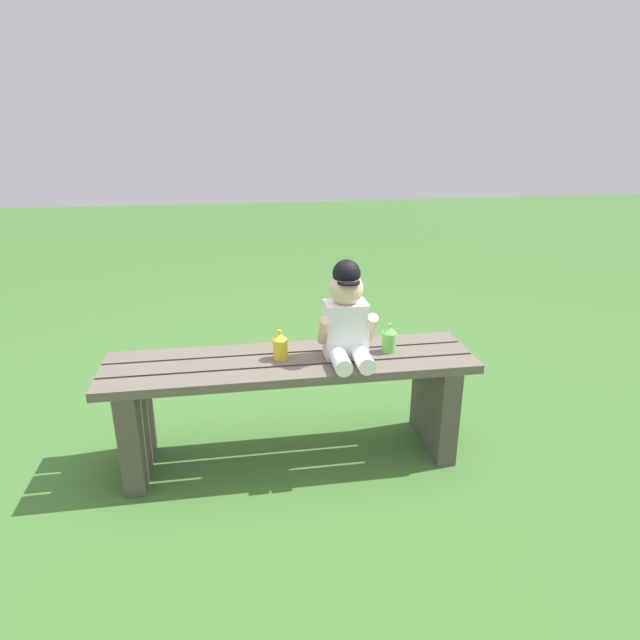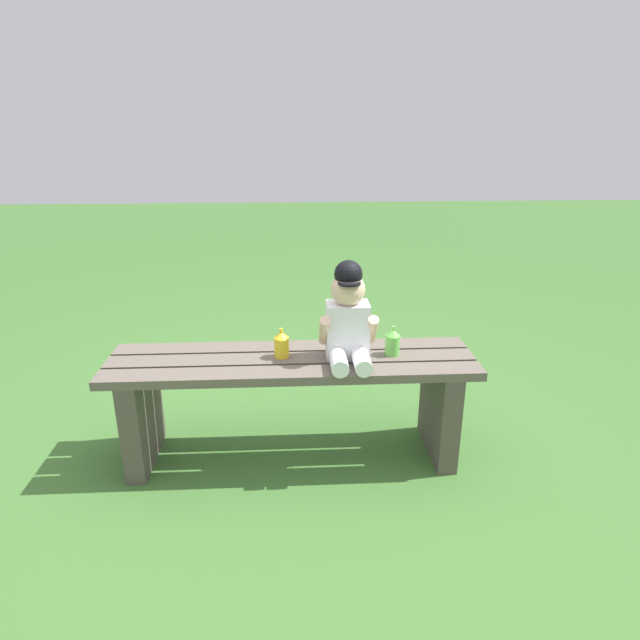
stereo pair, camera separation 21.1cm
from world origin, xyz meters
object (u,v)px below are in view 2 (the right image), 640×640
park_bench (292,391)px  sippy_cup_left (282,344)px  child_figure (348,318)px  sippy_cup_right (392,341)px

park_bench → sippy_cup_left: (-0.04, 0.01, 0.21)m
park_bench → sippy_cup_left: 0.21m
park_bench → child_figure: child_figure is taller
sippy_cup_left → sippy_cup_right: size_ratio=1.00×
park_bench → sippy_cup_right: bearing=1.6°
child_figure → sippy_cup_right: size_ratio=3.26×
sippy_cup_right → sippy_cup_left: bearing=180.0°
sippy_cup_right → park_bench: bearing=-178.4°
child_figure → sippy_cup_left: (-0.27, 0.03, -0.12)m
child_figure → sippy_cup_right: 0.23m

